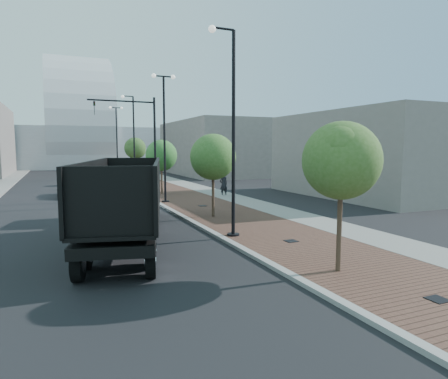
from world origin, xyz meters
name	(u,v)px	position (x,y,z in m)	size (l,w,h in m)	color
ground	(400,338)	(0.00, 0.00, 0.00)	(220.00, 220.00, 0.00)	black
sidewalk	(150,182)	(3.50, 40.00, 0.06)	(7.00, 140.00, 0.12)	#4C2D23
concrete_strip	(173,181)	(6.20, 40.00, 0.07)	(2.40, 140.00, 0.13)	slate
curb	(120,183)	(0.00, 40.00, 0.07)	(0.30, 140.00, 0.14)	gray
dump_truck	(132,200)	(-3.28, 13.53, 1.51)	(5.84, 13.74, 3.57)	black
white_sedan	(116,203)	(-3.34, 18.89, 0.64)	(1.36, 3.90, 1.28)	silver
dark_car_mid	(73,188)	(-5.48, 29.28, 0.68)	(2.25, 4.88, 1.36)	black
dark_car_far	(96,178)	(-2.55, 40.64, 0.68)	(1.91, 4.71, 1.37)	black
pedestrian	(224,184)	(6.12, 24.04, 1.02)	(0.74, 0.49, 2.04)	black
streetlight_1	(231,142)	(0.49, 10.00, 4.34)	(1.44, 0.56, 9.21)	black
streetlight_2	(164,137)	(0.60, 22.00, 4.82)	(1.72, 0.56, 9.28)	black
streetlight_3	(133,145)	(0.49, 34.00, 4.34)	(1.44, 0.56, 9.21)	black
streetlight_4	(117,142)	(0.60, 46.00, 4.82)	(1.72, 0.56, 9.28)	black
traffic_mast	(143,136)	(-0.30, 25.00, 4.98)	(5.09, 0.20, 8.00)	black
tree_0	(342,161)	(1.65, 4.02, 3.67)	(2.50, 2.47, 4.92)	#382619
tree_1	(214,157)	(1.65, 15.02, 3.54)	(2.65, 2.64, 4.88)	#382619
tree_2	(162,155)	(1.65, 27.02, 3.41)	(2.68, 2.68, 4.76)	#382619
tree_3	(135,148)	(1.65, 39.02, 4.00)	(2.44, 2.41, 5.22)	#382619
convention_center	(79,139)	(-2.00, 85.00, 6.00)	(50.00, 30.00, 50.00)	#AFB5BA
commercial_block_ne	(216,148)	(16.00, 50.00, 4.00)	(12.00, 22.00, 8.00)	#66605C
commercial_block_e	(370,154)	(18.00, 20.00, 3.50)	(10.00, 16.00, 7.00)	slate
utility_cover_0	(438,299)	(2.40, 1.00, 0.13)	(0.50, 0.50, 0.02)	black
utility_cover_1	(291,241)	(2.40, 8.00, 0.13)	(0.50, 0.50, 0.02)	black
utility_cover_2	(203,206)	(2.40, 19.00, 0.13)	(0.50, 0.50, 0.02)	black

